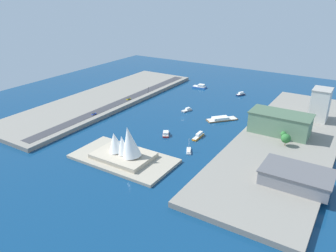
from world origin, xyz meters
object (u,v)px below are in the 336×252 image
(hotel_broad_white, at_px, (320,105))
(hatchback_blue, at_px, (94,114))
(patrol_launch_navy, at_px, (241,94))
(traffic_light_waterfront, at_px, (148,89))
(taxi_yellow_cab, at_px, (128,99))
(yacht_sleek_gray, at_px, (187,110))
(sailboat_small_white, at_px, (189,151))
(terminal_long_green, at_px, (280,123))
(warehouse_low_gray, at_px, (296,177))
(water_taxi_orange, at_px, (198,136))
(barge_flat_brown, at_px, (221,119))
(tugboat_red, at_px, (166,134))
(opera_landmark, at_px, (124,147))
(catamaran_blue, at_px, (200,87))

(hotel_broad_white, height_order, hatchback_blue, hotel_broad_white)
(patrol_launch_navy, xyz_separation_m, traffic_light_waterfront, (84.63, 56.81, 6.46))
(taxi_yellow_cab, bearing_deg, yacht_sleek_gray, -170.23)
(yacht_sleek_gray, relative_size, sailboat_small_white, 1.09)
(yacht_sleek_gray, height_order, taxi_yellow_cab, taxi_yellow_cab)
(terminal_long_green, height_order, warehouse_low_gray, terminal_long_green)
(patrol_launch_navy, bearing_deg, sailboat_small_white, 96.39)
(hatchback_blue, bearing_deg, water_taxi_orange, -172.31)
(terminal_long_green, bearing_deg, hotel_broad_white, -114.64)
(water_taxi_orange, height_order, sailboat_small_white, sailboat_small_white)
(water_taxi_orange, bearing_deg, yacht_sleek_gray, -52.40)
(sailboat_small_white, bearing_deg, barge_flat_brown, -85.89)
(barge_flat_brown, xyz_separation_m, patrol_launch_navy, (11.79, -80.33, 0.14))
(taxi_yellow_cab, bearing_deg, hotel_broad_white, -165.96)
(tugboat_red, bearing_deg, taxi_yellow_cab, -32.13)
(warehouse_low_gray, bearing_deg, water_taxi_orange, -22.83)
(hatchback_blue, distance_m, opera_landmark, 87.74)
(catamaran_blue, xyz_separation_m, opera_landmark, (-36.75, 186.80, 8.52))
(water_taxi_orange, relative_size, opera_landmark, 0.41)
(tugboat_red, bearing_deg, hatchback_blue, 2.36)
(opera_landmark, bearing_deg, water_taxi_orange, -113.10)
(tugboat_red, bearing_deg, patrol_launch_navy, -95.48)
(traffic_light_waterfront, bearing_deg, hatchback_blue, 87.35)
(catamaran_blue, xyz_separation_m, terminal_long_green, (-116.11, 91.33, 10.22))
(taxi_yellow_cab, bearing_deg, traffic_light_waterfront, -98.24)
(warehouse_low_gray, bearing_deg, yacht_sleek_gray, -34.84)
(water_taxi_orange, bearing_deg, catamaran_blue, -63.63)
(patrol_launch_navy, xyz_separation_m, warehouse_low_gray, (-92.68, 158.40, 6.62))
(hatchback_blue, bearing_deg, terminal_long_green, -162.48)
(hotel_broad_white, height_order, warehouse_low_gray, hotel_broad_white)
(water_taxi_orange, bearing_deg, traffic_light_waterfront, -35.07)
(tugboat_red, distance_m, taxi_yellow_cab, 89.87)
(sailboat_small_white, height_order, traffic_light_waterfront, sailboat_small_white)
(barge_flat_brown, xyz_separation_m, hatchback_blue, (100.16, 57.25, 3.15))
(tugboat_red, distance_m, warehouse_low_gray, 108.45)
(traffic_light_waterfront, bearing_deg, taxi_yellow_cab, 81.76)
(sailboat_small_white, relative_size, taxi_yellow_cab, 2.16)
(catamaran_blue, bearing_deg, water_taxi_orange, 116.37)
(water_taxi_orange, xyz_separation_m, terminal_long_green, (-53.53, -34.90, 10.53))
(hatchback_blue, distance_m, taxi_yellow_cab, 50.88)
(catamaran_blue, height_order, water_taxi_orange, catamaran_blue)
(opera_landmark, bearing_deg, sailboat_small_white, -132.37)
(water_taxi_orange, xyz_separation_m, taxi_yellow_cab, (100.21, -37.43, 3.05))
(terminal_long_green, height_order, hatchback_blue, terminal_long_green)
(yacht_sleek_gray, distance_m, sailboat_small_white, 85.83)
(water_taxi_orange, relative_size, terminal_long_green, 0.35)
(tugboat_red, bearing_deg, traffic_light_waterfront, -47.27)
(catamaran_blue, xyz_separation_m, barge_flat_brown, (-63.12, 82.42, -0.42))
(terminal_long_green, bearing_deg, warehouse_low_gray, 111.96)
(catamaran_blue, height_order, taxi_yellow_cab, taxi_yellow_cab)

